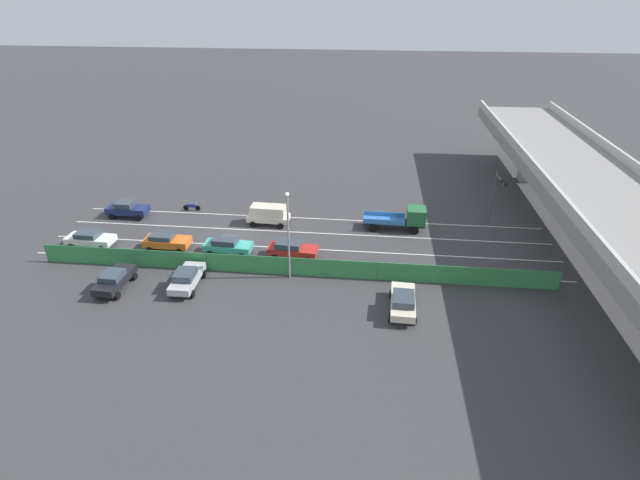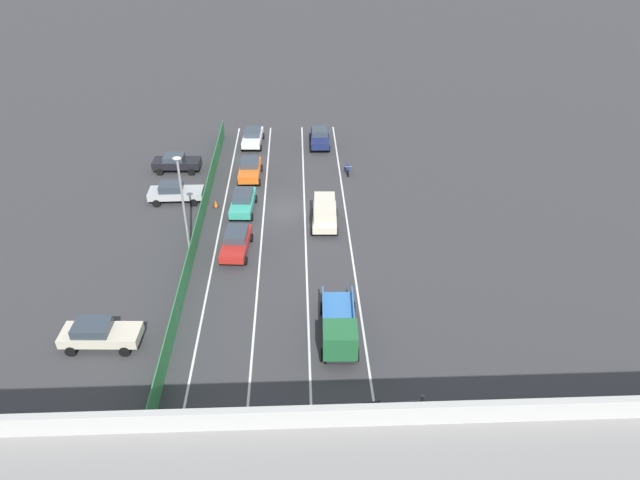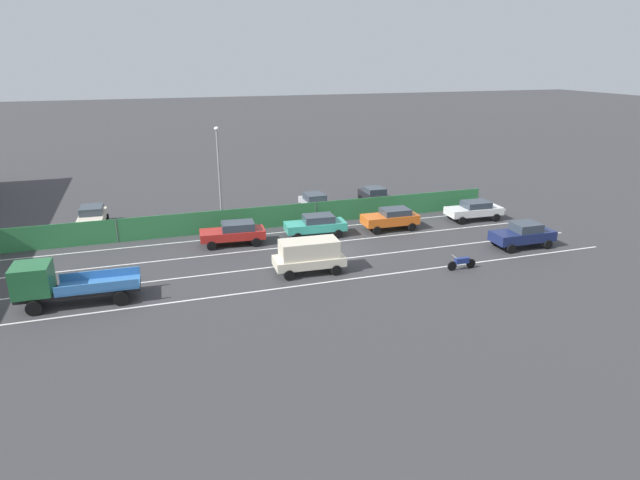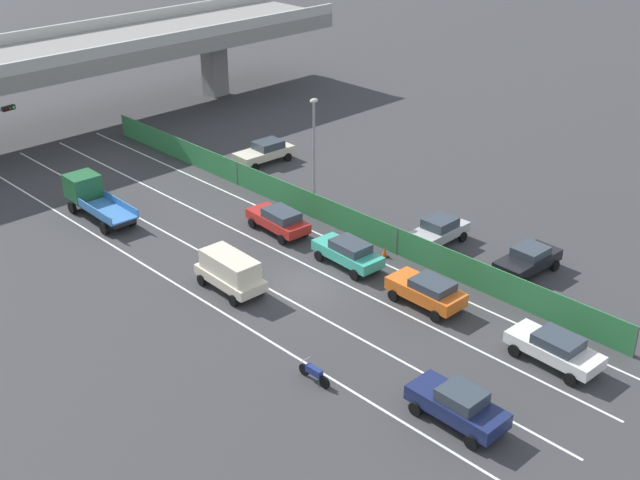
% 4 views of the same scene
% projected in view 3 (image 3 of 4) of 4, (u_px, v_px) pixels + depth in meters
% --- Properties ---
extents(ground_plane, '(300.00, 300.00, 0.00)m').
position_uv_depth(ground_plane, '(330.00, 251.00, 36.89)').
color(ground_plane, '#38383A').
extents(lane_line_left_edge, '(0.14, 48.72, 0.01)m').
position_uv_depth(lane_line_left_edge, '(253.00, 292.00, 30.48)').
color(lane_line_left_edge, silver).
rests_on(lane_line_left_edge, ground).
extents(lane_line_mid_left, '(0.14, 48.72, 0.01)m').
position_uv_depth(lane_line_mid_left, '(242.00, 271.00, 33.50)').
color(lane_line_mid_left, silver).
rests_on(lane_line_mid_left, ground).
extents(lane_line_mid_right, '(0.14, 48.72, 0.01)m').
position_uv_depth(lane_line_mid_right, '(233.00, 253.00, 36.52)').
color(lane_line_mid_right, silver).
rests_on(lane_line_mid_right, ground).
extents(lane_line_right_edge, '(0.14, 48.72, 0.01)m').
position_uv_depth(lane_line_right_edge, '(225.00, 238.00, 39.54)').
color(lane_line_right_edge, silver).
rests_on(lane_line_right_edge, ground).
extents(green_fence, '(0.10, 44.82, 1.74)m').
position_uv_depth(green_fence, '(222.00, 221.00, 40.53)').
color(green_fence, '#338447').
rests_on(green_fence, ground).
extents(car_taxi_orange, '(2.08, 4.27, 1.62)m').
position_uv_depth(car_taxi_orange, '(391.00, 218.00, 41.20)').
color(car_taxi_orange, orange).
rests_on(car_taxi_orange, ground).
extents(car_van_cream, '(2.21, 4.38, 2.08)m').
position_uv_depth(car_van_cream, '(309.00, 254.00, 32.89)').
color(car_van_cream, beige).
rests_on(car_van_cream, ground).
extents(car_taxi_teal, '(2.14, 4.55, 1.61)m').
position_uv_depth(car_taxi_teal, '(316.00, 224.00, 39.64)').
color(car_taxi_teal, teal).
rests_on(car_taxi_teal, ground).
extents(car_sedan_white, '(2.18, 4.59, 1.55)m').
position_uv_depth(car_sedan_white, '(474.00, 210.00, 43.61)').
color(car_sedan_white, white).
rests_on(car_sedan_white, ground).
extents(car_sedan_red, '(2.25, 4.63, 1.61)m').
position_uv_depth(car_sedan_red, '(234.00, 232.00, 37.90)').
color(car_sedan_red, red).
rests_on(car_sedan_red, ground).
extents(car_sedan_navy, '(2.03, 4.41, 1.74)m').
position_uv_depth(car_sedan_navy, '(523.00, 234.00, 37.37)').
color(car_sedan_navy, navy).
rests_on(car_sedan_navy, ground).
extents(flatbed_truck_blue, '(2.37, 6.28, 2.43)m').
position_uv_depth(flatbed_truck_blue, '(55.00, 283.00, 28.47)').
color(flatbed_truck_blue, black).
rests_on(flatbed_truck_blue, ground).
extents(motorcycle, '(0.60, 1.95, 0.93)m').
position_uv_depth(motorcycle, '(462.00, 262.00, 33.57)').
color(motorcycle, black).
rests_on(motorcycle, ground).
extents(parked_sedan_dark, '(4.34, 2.16, 1.58)m').
position_uv_depth(parked_sedan_dark, '(375.00, 196.00, 47.91)').
color(parked_sedan_dark, black).
rests_on(parked_sedan_dark, ground).
extents(parked_wagon_silver, '(4.52, 2.04, 1.65)m').
position_uv_depth(parked_wagon_silver, '(316.00, 203.00, 45.42)').
color(parked_wagon_silver, '#B2B5B7').
rests_on(parked_wagon_silver, ground).
extents(parked_sedan_cream, '(4.71, 2.22, 1.64)m').
position_uv_depth(parked_sedan_cream, '(92.00, 217.00, 41.56)').
color(parked_sedan_cream, beige).
rests_on(parked_sedan_cream, ground).
extents(street_lamp, '(0.60, 0.36, 7.87)m').
position_uv_depth(street_lamp, '(219.00, 170.00, 39.60)').
color(street_lamp, gray).
rests_on(street_lamp, ground).
extents(traffic_cone, '(0.47, 0.47, 0.65)m').
position_uv_depth(traffic_cone, '(316.00, 223.00, 42.15)').
color(traffic_cone, orange).
rests_on(traffic_cone, ground).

